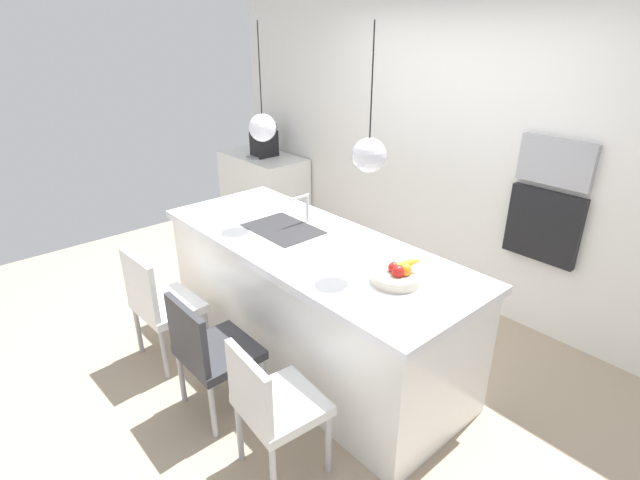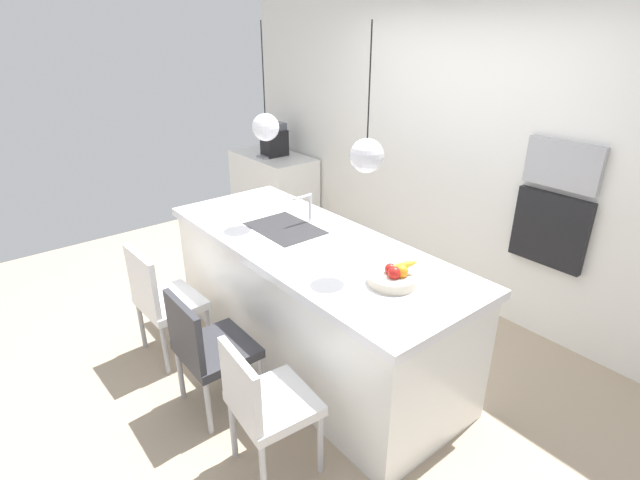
# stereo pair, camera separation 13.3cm
# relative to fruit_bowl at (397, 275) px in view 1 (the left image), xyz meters

# --- Properties ---
(floor) EXTENTS (6.60, 6.60, 0.00)m
(floor) POSITION_rel_fruit_bowl_xyz_m (-0.77, -0.01, -0.99)
(floor) COLOR tan
(floor) RESTS_ON ground
(back_wall) EXTENTS (6.00, 0.10, 2.60)m
(back_wall) POSITION_rel_fruit_bowl_xyz_m (-0.77, 1.64, 0.31)
(back_wall) COLOR silver
(back_wall) RESTS_ON ground
(kitchen_island) EXTENTS (2.50, 0.97, 0.95)m
(kitchen_island) POSITION_rel_fruit_bowl_xyz_m (-0.77, -0.01, -0.52)
(kitchen_island) COLOR white
(kitchen_island) RESTS_ON ground
(sink_basin) EXTENTS (0.56, 0.40, 0.02)m
(sink_basin) POSITION_rel_fruit_bowl_xyz_m (-1.08, -0.01, -0.05)
(sink_basin) COLOR #2D2D30
(sink_basin) RESTS_ON kitchen_island
(faucet) EXTENTS (0.02, 0.17, 0.22)m
(faucet) POSITION_rel_fruit_bowl_xyz_m (-1.08, 0.20, 0.10)
(faucet) COLOR silver
(faucet) RESTS_ON kitchen_island
(fruit_bowl) EXTENTS (0.29, 0.29, 0.16)m
(fruit_bowl) POSITION_rel_fruit_bowl_xyz_m (0.00, 0.00, 0.00)
(fruit_bowl) COLOR beige
(fruit_bowl) RESTS_ON kitchen_island
(side_counter) EXTENTS (1.10, 0.60, 0.89)m
(side_counter) POSITION_rel_fruit_bowl_xyz_m (-3.17, 1.27, -0.55)
(side_counter) COLOR white
(side_counter) RESTS_ON ground
(coffee_machine) EXTENTS (0.20, 0.35, 0.38)m
(coffee_machine) POSITION_rel_fruit_bowl_xyz_m (-3.11, 1.27, 0.06)
(coffee_machine) COLOR black
(coffee_machine) RESTS_ON side_counter
(microwave) EXTENTS (0.54, 0.08, 0.34)m
(microwave) POSITION_rel_fruit_bowl_xyz_m (0.14, 1.57, 0.43)
(microwave) COLOR #9E9EA3
(microwave) RESTS_ON back_wall
(oven) EXTENTS (0.56, 0.08, 0.56)m
(oven) POSITION_rel_fruit_bowl_xyz_m (0.14, 1.57, -0.07)
(oven) COLOR black
(oven) RESTS_ON back_wall
(chair_near) EXTENTS (0.49, 0.43, 0.89)m
(chair_near) POSITION_rel_fruit_bowl_xyz_m (-1.46, -0.87, -0.49)
(chair_near) COLOR white
(chair_near) RESTS_ON ground
(chair_middle) EXTENTS (0.47, 0.44, 0.85)m
(chair_middle) POSITION_rel_fruit_bowl_xyz_m (-0.74, -0.87, -0.51)
(chair_middle) COLOR #333338
(chair_middle) RESTS_ON ground
(chair_far) EXTENTS (0.46, 0.45, 0.85)m
(chair_far) POSITION_rel_fruit_bowl_xyz_m (-0.09, -0.87, -0.50)
(chair_far) COLOR silver
(chair_far) RESTS_ON ground
(pendant_light_left) EXTENTS (0.20, 0.20, 0.80)m
(pendant_light_left) POSITION_rel_fruit_bowl_xyz_m (-1.29, -0.01, 0.67)
(pendant_light_left) COLOR silver
(pendant_light_right) EXTENTS (0.20, 0.20, 0.80)m
(pendant_light_right) POSITION_rel_fruit_bowl_xyz_m (-0.25, -0.01, 0.67)
(pendant_light_right) COLOR silver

